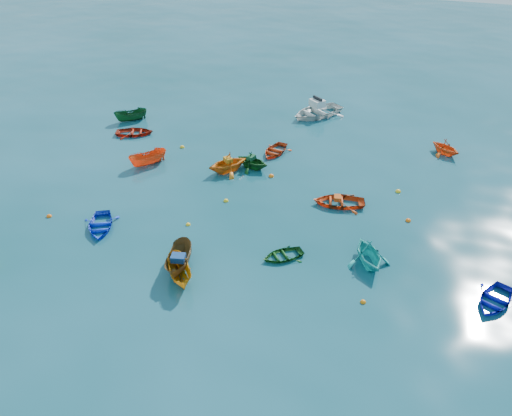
% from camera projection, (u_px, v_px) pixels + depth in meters
% --- Properties ---
extents(ground, '(160.00, 160.00, 0.00)m').
position_uv_depth(ground, '(225.00, 260.00, 27.82)').
color(ground, '#093D45').
rests_on(ground, ground).
extents(dinghy_blue_sw, '(3.38, 3.70, 0.63)m').
position_uv_depth(dinghy_blue_sw, '(101.00, 228.00, 30.38)').
color(dinghy_blue_sw, '#1135D5').
rests_on(dinghy_blue_sw, ground).
extents(sampan_brown_mid, '(1.92, 3.34, 1.22)m').
position_uv_depth(sampan_brown_mid, '(180.00, 267.00, 27.28)').
color(sampan_brown_mid, brown).
rests_on(sampan_brown_mid, ground).
extents(dinghy_blue_se, '(2.95, 3.42, 0.60)m').
position_uv_depth(dinghy_blue_se, '(493.00, 303.00, 25.01)').
color(dinghy_blue_se, '#0D12AB').
rests_on(dinghy_blue_se, ground).
extents(dinghy_orange_w, '(3.87, 3.93, 1.57)m').
position_uv_depth(dinghy_orange_w, '(228.00, 171.00, 36.33)').
color(dinghy_orange_w, orange).
rests_on(dinghy_orange_w, ground).
extents(sampan_yellow_mid, '(2.67, 2.95, 1.12)m').
position_uv_depth(sampan_yellow_mid, '(181.00, 279.00, 26.52)').
color(sampan_yellow_mid, '#C78311').
rests_on(sampan_yellow_mid, ground).
extents(dinghy_green_e, '(2.92, 2.87, 0.50)m').
position_uv_depth(dinghy_green_e, '(283.00, 257.00, 28.02)').
color(dinghy_green_e, '#114B17').
rests_on(dinghy_green_e, ground).
extents(dinghy_cyan_se, '(3.55, 3.69, 1.50)m').
position_uv_depth(dinghy_cyan_se, '(367.00, 263.00, 27.60)').
color(dinghy_cyan_se, '#1CB1AB').
rests_on(dinghy_cyan_se, ground).
extents(dinghy_red_nw, '(3.69, 3.22, 0.64)m').
position_uv_depth(dinghy_red_nw, '(135.00, 134.00, 41.58)').
color(dinghy_red_nw, '#A11F0D').
rests_on(dinghy_red_nw, ground).
extents(sampan_orange_n, '(2.62, 3.07, 1.15)m').
position_uv_depth(sampan_orange_n, '(149.00, 165.00, 37.18)').
color(sampan_orange_n, '#F04C16').
rests_on(sampan_orange_n, ground).
extents(dinghy_green_n, '(2.98, 2.72, 1.34)m').
position_uv_depth(dinghy_green_n, '(252.00, 168.00, 36.77)').
color(dinghy_green_n, '#104516').
rests_on(dinghy_green_n, ground).
extents(dinghy_red_ne, '(3.82, 3.16, 0.69)m').
position_uv_depth(dinghy_red_ne, '(338.00, 204.00, 32.61)').
color(dinghy_red_ne, red).
rests_on(dinghy_red_ne, ground).
extents(dinghy_red_far, '(2.48, 3.17, 0.60)m').
position_uv_depth(dinghy_red_far, '(275.00, 153.00, 38.76)').
color(dinghy_red_far, red).
rests_on(dinghy_red_far, ground).
extents(dinghy_orange_far, '(3.21, 3.14, 1.28)m').
position_uv_depth(dinghy_orange_far, '(444.00, 154.00, 38.66)').
color(dinghy_orange_far, '#F15616').
rests_on(dinghy_orange_far, ground).
extents(sampan_green_far, '(2.82, 2.81, 1.12)m').
position_uv_depth(sampan_green_far, '(132.00, 121.00, 43.97)').
color(sampan_green_far, '#0F431E').
rests_on(sampan_green_far, ground).
extents(motorboat_white, '(5.86, 6.17, 1.64)m').
position_uv_depth(motorboat_white, '(316.00, 116.00, 44.93)').
color(motorboat_white, silver).
rests_on(motorboat_white, ground).
extents(tarp_blue_a, '(0.86, 0.73, 0.36)m').
position_uv_depth(tarp_blue_a, '(178.00, 258.00, 26.72)').
color(tarp_blue_a, navy).
rests_on(tarp_blue_a, sampan_brown_mid).
extents(tarp_orange_a, '(0.79, 0.77, 0.31)m').
position_uv_depth(tarp_orange_a, '(228.00, 160.00, 35.84)').
color(tarp_orange_a, '#C57714').
rests_on(tarp_orange_a, dinghy_orange_w).
extents(tarp_green_b, '(0.59, 0.70, 0.30)m').
position_uv_depth(tarp_green_b, '(251.00, 157.00, 36.36)').
color(tarp_green_b, '#124927').
rests_on(tarp_green_b, dinghy_green_n).
extents(tarp_orange_b, '(0.58, 0.69, 0.29)m').
position_uv_depth(tarp_orange_b, '(338.00, 198.00, 32.35)').
color(tarp_orange_b, '#C64C14').
rests_on(tarp_orange_b, dinghy_red_ne).
extents(buoy_or_a, '(0.34, 0.34, 0.34)m').
position_uv_depth(buoy_or_a, '(49.00, 217.00, 31.41)').
color(buoy_or_a, '#E95A0C').
rests_on(buoy_or_a, ground).
extents(buoy_ye_a, '(0.29, 0.29, 0.29)m').
position_uv_depth(buoy_ye_a, '(188.00, 225.00, 30.66)').
color(buoy_ye_a, yellow).
rests_on(buoy_ye_a, ground).
extents(buoy_or_b, '(0.30, 0.30, 0.30)m').
position_uv_depth(buoy_or_b, '(363.00, 302.00, 25.02)').
color(buoy_or_b, orange).
rests_on(buoy_or_b, ground).
extents(buoy_or_c, '(0.39, 0.39, 0.39)m').
position_uv_depth(buoy_or_c, '(271.00, 177.00, 35.67)').
color(buoy_or_c, orange).
rests_on(buoy_or_c, ground).
extents(buoy_ye_c, '(0.34, 0.34, 0.34)m').
position_uv_depth(buoy_ye_c, '(226.00, 201.00, 32.92)').
color(buoy_ye_c, yellow).
rests_on(buoy_ye_c, ground).
extents(buoy_or_d, '(0.34, 0.34, 0.34)m').
position_uv_depth(buoy_or_d, '(408.00, 221.00, 31.01)').
color(buoy_or_d, '#FB610D').
rests_on(buoy_or_d, ground).
extents(buoy_ye_d, '(0.37, 0.37, 0.37)m').
position_uv_depth(buoy_ye_d, '(182.00, 147.00, 39.55)').
color(buoy_ye_d, yellow).
rests_on(buoy_ye_d, ground).
extents(buoy_or_e, '(0.31, 0.31, 0.31)m').
position_uv_depth(buoy_or_e, '(438.00, 155.00, 38.44)').
color(buoy_or_e, orange).
rests_on(buoy_or_e, ground).
extents(buoy_ye_e, '(0.37, 0.37, 0.37)m').
position_uv_depth(buoy_ye_e, '(398.00, 192.00, 33.91)').
color(buoy_ye_e, yellow).
rests_on(buoy_ye_e, ground).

